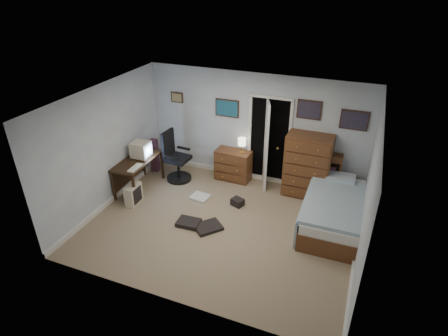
% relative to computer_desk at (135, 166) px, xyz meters
% --- Properties ---
extents(floor, '(5.00, 4.00, 0.02)m').
position_rel_computer_desk_xyz_m(floor, '(2.29, -0.58, -0.57)').
color(floor, tan).
rests_on(floor, ground).
extents(computer_desk, '(0.61, 1.28, 0.73)m').
position_rel_computer_desk_xyz_m(computer_desk, '(0.00, 0.00, 0.00)').
color(computer_desk, '#311E10').
rests_on(computer_desk, floor).
extents(crt_monitor, '(0.39, 0.36, 0.35)m').
position_rel_computer_desk_xyz_m(crt_monitor, '(0.11, 0.15, 0.35)').
color(crt_monitor, beige).
rests_on(crt_monitor, computer_desk).
extents(keyboard, '(0.15, 0.39, 0.02)m').
position_rel_computer_desk_xyz_m(keyboard, '(0.27, -0.35, 0.18)').
color(keyboard, beige).
rests_on(keyboard, computer_desk).
extents(pc_tower, '(0.21, 0.41, 0.44)m').
position_rel_computer_desk_xyz_m(pc_tower, '(0.29, -0.55, -0.34)').
color(pc_tower, beige).
rests_on(pc_tower, floor).
extents(office_chair, '(0.61, 0.61, 1.19)m').
position_rel_computer_desk_xyz_m(office_chair, '(0.64, 0.70, -0.10)').
color(office_chair, black).
rests_on(office_chair, floor).
extents(media_stack, '(0.18, 0.18, 0.82)m').
position_rel_computer_desk_xyz_m(media_stack, '(-0.03, 0.88, -0.15)').
color(media_stack, maroon).
rests_on(media_stack, floor).
extents(low_dresser, '(0.83, 0.45, 0.72)m').
position_rel_computer_desk_xyz_m(low_dresser, '(1.87, 1.20, -0.20)').
color(low_dresser, brown).
rests_on(low_dresser, floor).
extents(table_lamp, '(0.19, 0.19, 0.35)m').
position_rel_computer_desk_xyz_m(table_lamp, '(2.07, 1.20, 0.41)').
color(table_lamp, gold).
rests_on(table_lamp, low_dresser).
extents(doorway, '(0.96, 1.12, 2.05)m').
position_rel_computer_desk_xyz_m(doorway, '(2.64, 1.69, 0.44)').
color(doorway, black).
rests_on(doorway, floor).
extents(tall_dresser, '(0.96, 0.57, 1.39)m').
position_rel_computer_desk_xyz_m(tall_dresser, '(3.57, 1.17, 0.13)').
color(tall_dresser, brown).
rests_on(tall_dresser, floor).
extents(headboard_bookcase, '(1.11, 0.34, 0.99)m').
position_rel_computer_desk_xyz_m(headboard_bookcase, '(3.71, 1.28, -0.04)').
color(headboard_bookcase, brown).
rests_on(headboard_bookcase, floor).
extents(bed, '(1.13, 2.07, 0.68)m').
position_rel_computer_desk_xyz_m(bed, '(4.27, 0.24, -0.25)').
color(bed, brown).
rests_on(bed, floor).
extents(wall_posters, '(4.38, 0.04, 0.60)m').
position_rel_computer_desk_xyz_m(wall_posters, '(2.86, 1.40, 1.18)').
color(wall_posters, '#331E11').
rests_on(wall_posters, floor).
extents(floor_clutter, '(1.20, 1.40, 0.15)m').
position_rel_computer_desk_xyz_m(floor_clutter, '(1.91, -0.44, -0.52)').
color(floor_clutter, silver).
rests_on(floor_clutter, floor).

